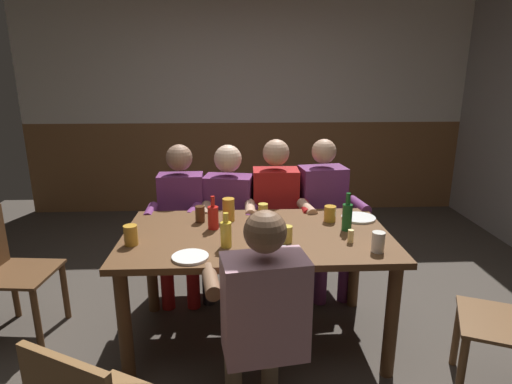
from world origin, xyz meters
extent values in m
plane|color=#423A33|center=(0.00, 0.00, 0.00)|extent=(6.78, 6.78, 0.00)
cube|color=beige|center=(0.00, 2.88, 1.91)|extent=(5.44, 0.12, 1.55)
cube|color=brown|center=(0.00, 2.88, 0.57)|extent=(5.44, 0.12, 1.13)
cube|color=brown|center=(0.00, 0.02, 0.75)|extent=(1.69, 0.96, 0.04)
cylinder|color=brown|center=(-0.77, -0.38, 0.36)|extent=(0.08, 0.08, 0.73)
cylinder|color=brown|center=(0.77, -0.38, 0.36)|extent=(0.08, 0.08, 0.73)
cylinder|color=brown|center=(-0.77, 0.41, 0.36)|extent=(0.08, 0.08, 0.73)
cylinder|color=brown|center=(0.77, 0.41, 0.36)|extent=(0.08, 0.08, 0.73)
cube|color=#6B2D66|center=(-0.57, 0.79, 0.72)|extent=(0.36, 0.21, 0.51)
sphere|color=#9E755B|center=(-0.57, 0.79, 1.11)|extent=(0.21, 0.21, 0.21)
cylinder|color=#AD1919|center=(-0.47, 0.64, 0.48)|extent=(0.14, 0.41, 0.13)
cylinder|color=#AD1919|center=(-0.67, 0.64, 0.48)|extent=(0.14, 0.41, 0.13)
cylinder|color=#AD1919|center=(-0.47, 0.44, 0.21)|extent=(0.10, 0.10, 0.42)
cylinder|color=#AD1919|center=(-0.66, 0.44, 0.21)|extent=(0.10, 0.10, 0.42)
cylinder|color=#9E755B|center=(-0.36, 0.56, 0.74)|extent=(0.09, 0.28, 0.08)
cylinder|color=#6B2D66|center=(-0.77, 0.55, 0.74)|extent=(0.09, 0.28, 0.08)
cube|color=#6B2D66|center=(-0.19, 0.79, 0.71)|extent=(0.41, 0.29, 0.50)
sphere|color=beige|center=(-0.19, 0.79, 1.10)|extent=(0.22, 0.22, 0.22)
cylinder|color=black|center=(-0.11, 0.64, 0.48)|extent=(0.20, 0.40, 0.13)
cylinder|color=black|center=(-0.32, 0.68, 0.48)|extent=(0.20, 0.40, 0.13)
cylinder|color=black|center=(-0.15, 0.46, 0.21)|extent=(0.10, 0.10, 0.42)
cylinder|color=black|center=(-0.35, 0.49, 0.21)|extent=(0.10, 0.10, 0.42)
cylinder|color=#6B2D66|center=(-0.02, 0.51, 0.73)|extent=(0.13, 0.29, 0.08)
cylinder|color=#6B2D66|center=(-0.45, 0.59, 0.73)|extent=(0.13, 0.29, 0.08)
cube|color=#AD1919|center=(0.19, 0.79, 0.73)|extent=(0.37, 0.24, 0.55)
sphere|color=tan|center=(0.19, 0.79, 1.14)|extent=(0.21, 0.21, 0.21)
cylinder|color=#33724C|center=(0.29, 0.66, 0.48)|extent=(0.14, 0.39, 0.13)
cylinder|color=#33724C|center=(0.09, 0.66, 0.48)|extent=(0.14, 0.39, 0.13)
cylinder|color=#33724C|center=(0.29, 0.46, 0.21)|extent=(0.10, 0.10, 0.42)
cylinder|color=#33724C|center=(0.09, 0.47, 0.21)|extent=(0.10, 0.10, 0.42)
cylinder|color=#AD1919|center=(0.40, 0.53, 0.76)|extent=(0.08, 0.28, 0.08)
cylinder|color=tan|center=(-0.02, 0.54, 0.76)|extent=(0.08, 0.28, 0.08)
cube|color=#6B2D66|center=(0.57, 0.79, 0.74)|extent=(0.39, 0.29, 0.56)
sphere|color=tan|center=(0.57, 0.79, 1.15)|extent=(0.20, 0.20, 0.20)
cylinder|color=#6B2D66|center=(0.69, 0.68, 0.48)|extent=(0.18, 0.40, 0.13)
cylinder|color=#6B2D66|center=(0.49, 0.65, 0.48)|extent=(0.18, 0.40, 0.13)
cylinder|color=#6B2D66|center=(0.72, 0.49, 0.21)|extent=(0.10, 0.10, 0.42)
cylinder|color=#6B2D66|center=(0.52, 0.46, 0.21)|extent=(0.10, 0.10, 0.42)
cylinder|color=#6B2D66|center=(0.82, 0.57, 0.77)|extent=(0.12, 0.29, 0.08)
cylinder|color=tan|center=(0.40, 0.51, 0.77)|extent=(0.12, 0.29, 0.08)
cube|color=#B78493|center=(0.00, -0.76, 0.71)|extent=(0.42, 0.29, 0.50)
sphere|color=brown|center=(0.00, -0.76, 1.08)|extent=(0.20, 0.20, 0.20)
cylinder|color=#997F60|center=(-0.13, -0.65, 0.48)|extent=(0.19, 0.40, 0.13)
cylinder|color=#997F60|center=(0.09, -0.62, 0.48)|extent=(0.19, 0.40, 0.13)
cylinder|color=#997F60|center=(-0.16, -0.46, 0.21)|extent=(0.10, 0.10, 0.42)
cylinder|color=#997F60|center=(0.06, -0.43, 0.21)|extent=(0.10, 0.10, 0.42)
cylinder|color=brown|center=(-0.26, -0.54, 0.73)|extent=(0.12, 0.29, 0.08)
cylinder|color=#B78493|center=(0.18, -0.47, 0.73)|extent=(0.12, 0.29, 0.08)
cube|color=brown|center=(1.31, -0.56, 0.45)|extent=(0.58, 0.58, 0.02)
cylinder|color=brown|center=(1.06, -0.66, 0.22)|extent=(0.04, 0.04, 0.44)
cylinder|color=brown|center=(1.21, -0.31, 0.22)|extent=(0.04, 0.04, 0.44)
cube|color=brown|center=(-1.59, 0.16, 0.45)|extent=(0.48, 0.48, 0.02)
cylinder|color=brown|center=(-1.39, 0.34, 0.22)|extent=(0.04, 0.04, 0.44)
cylinder|color=brown|center=(-1.42, -0.04, 0.22)|extent=(0.04, 0.04, 0.44)
cylinder|color=brown|center=(-1.77, 0.37, 0.22)|extent=(0.04, 0.04, 0.44)
cylinder|color=#F9E08C|center=(0.56, -0.16, 0.81)|extent=(0.04, 0.04, 0.08)
cube|color=#B2B7BC|center=(0.08, -0.35, 0.79)|extent=(0.14, 0.10, 0.05)
cylinder|color=white|center=(0.72, 0.26, 0.78)|extent=(0.24, 0.24, 0.01)
cylinder|color=white|center=(-0.39, -0.34, 0.78)|extent=(0.20, 0.20, 0.01)
cylinder|color=gold|center=(-0.19, -0.19, 0.84)|extent=(0.07, 0.07, 0.15)
cylinder|color=gold|center=(-0.19, -0.19, 0.95)|extent=(0.03, 0.03, 0.06)
cylinder|color=red|center=(-0.28, 0.11, 0.84)|extent=(0.07, 0.07, 0.15)
cylinder|color=red|center=(-0.28, 0.11, 0.96)|extent=(0.03, 0.03, 0.07)
cylinder|color=#195923|center=(0.59, 0.05, 0.86)|extent=(0.06, 0.06, 0.18)
cylinder|color=#195923|center=(0.59, 0.05, 0.98)|extent=(0.03, 0.03, 0.08)
cylinder|color=#4C2D19|center=(-0.38, 0.25, 0.83)|extent=(0.07, 0.07, 0.11)
cylinder|color=gold|center=(0.51, 0.22, 0.82)|extent=(0.08, 0.08, 0.11)
cylinder|color=gold|center=(-0.18, 0.26, 0.85)|extent=(0.08, 0.08, 0.16)
cylinder|color=white|center=(0.68, -0.30, 0.83)|extent=(0.07, 0.07, 0.12)
cylinder|color=#E5C64C|center=(0.05, 0.23, 0.83)|extent=(0.07, 0.07, 0.13)
cylinder|color=#E5C64C|center=(0.18, -0.14, 0.82)|extent=(0.06, 0.06, 0.10)
cylinder|color=gold|center=(-0.76, -0.13, 0.83)|extent=(0.08, 0.08, 0.12)
camera|label=1|loc=(-0.12, -2.54, 1.78)|focal=30.20mm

